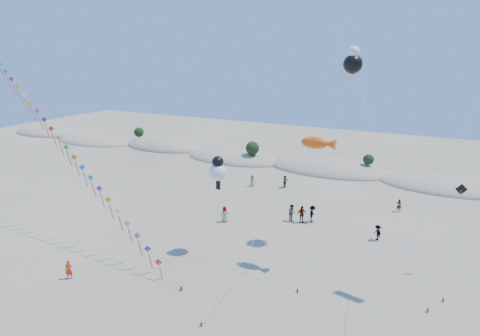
% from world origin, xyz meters
% --- Properties ---
extents(dune_ridge, '(145.30, 11.49, 5.57)m').
position_xyz_m(dune_ridge, '(1.06, 45.14, 0.11)').
color(dune_ridge, tan).
rests_on(dune_ridge, ground).
extents(kite_train, '(30.97, 7.63, 18.67)m').
position_xyz_m(kite_train, '(-17.49, 11.51, 9.37)').
color(kite_train, '#3F2D1E').
rests_on(kite_train, ground).
extents(fish_kite, '(5.40, 12.12, 11.00)m').
position_xyz_m(fish_kite, '(6.31, 16.31, 10.48)').
color(fish_kite, '#3F2D1E').
rests_on(fish_kite, ground).
extents(cartoon_kite_low, '(9.54, 4.23, 8.84)m').
position_xyz_m(cartoon_kite_low, '(-1.96, 14.73, 7.58)').
color(cartoon_kite_low, '#3F2D1E').
rests_on(cartoon_kite_low, ground).
extents(cartoon_kite_high, '(9.32, 10.06, 17.98)m').
position_xyz_m(cartoon_kite_high, '(7.37, 22.31, 16.62)').
color(cartoon_kite_high, '#3F2D1E').
rests_on(cartoon_kite_high, ground).
extents(dark_kite, '(0.90, 5.28, 7.58)m').
position_xyz_m(dark_kite, '(16.82, 18.69, 5.24)').
color(dark_kite, '#3F2D1E').
rests_on(dark_kite, ground).
extents(flyer_foreground, '(0.69, 0.65, 1.59)m').
position_xyz_m(flyer_foreground, '(-10.15, 4.97, 0.79)').
color(flyer_foreground, red).
rests_on(flyer_foreground, ground).
extents(beachgoers, '(28.94, 14.85, 1.87)m').
position_xyz_m(beachgoers, '(3.14, 26.06, 0.86)').
color(beachgoers, slate).
rests_on(beachgoers, ground).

